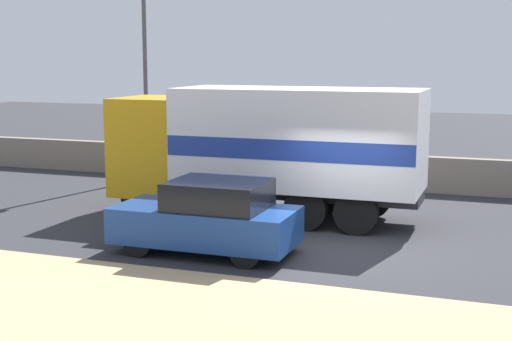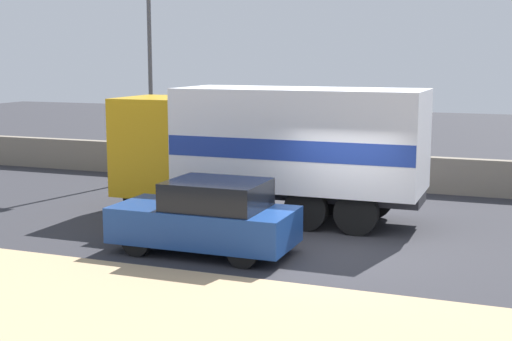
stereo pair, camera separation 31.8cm
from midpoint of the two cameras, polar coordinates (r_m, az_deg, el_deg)
name	(u,v)px [view 2 (the right image)]	position (r m, az deg, el deg)	size (l,w,h in m)	color
ground_plane	(327,253)	(15.18, 6.33, -6.60)	(80.00, 80.00, 0.00)	#2D2D33
dirt_shoulder_foreground	(235,341)	(10.59, -0.84, -13.52)	(60.00, 5.64, 0.04)	tan
stone_wall_backdrop	(393,173)	(22.43, 11.33, -0.17)	(60.00, 0.35, 1.09)	gray
street_lamp	(150,59)	(24.13, -8.11, 8.81)	(0.56, 0.28, 6.92)	#4C4C51
box_truck	(272,144)	(17.98, 1.76, 2.14)	(7.93, 2.43, 3.32)	gold
car_hatchback	(207,217)	(14.96, -3.31, -3.76)	(3.82, 1.74, 1.56)	navy
pedestrian	(169,157)	(23.22, -6.63, 1.10)	(0.37, 0.37, 1.70)	slate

